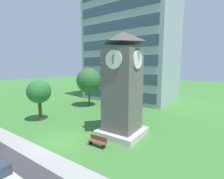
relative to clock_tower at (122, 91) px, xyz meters
name	(u,v)px	position (x,y,z in m)	size (l,w,h in m)	color
ground_plane	(62,141)	(-3.87, -4.57, -4.62)	(160.00, 160.00, 0.00)	#3D7A33
kerb_strip	(37,153)	(-3.87, -7.09, -4.62)	(120.00, 1.60, 0.01)	#9E9E99
office_building	(133,47)	(-8.57, 18.83, 6.58)	(17.54, 13.76, 22.40)	#9EA8B2
clock_tower	(122,91)	(0.00, 0.00, 0.00)	(4.20, 4.20, 10.35)	#605B56
park_bench	(98,141)	(-0.51, -3.39, -4.16)	(1.81, 0.54, 0.88)	brown
tree_streetside	(39,92)	(-11.06, -2.19, -0.83)	(2.98, 2.98, 5.32)	#513823
tree_by_building	(89,80)	(-11.15, 7.35, -0.05)	(4.36, 4.36, 6.76)	#513823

